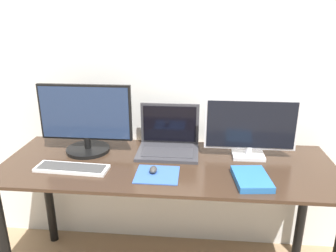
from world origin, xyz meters
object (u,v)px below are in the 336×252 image
Objects in this scene: laptop at (169,140)px; keyboard at (72,168)px; book at (252,179)px; mouse at (153,170)px; monitor_right at (251,127)px; monitor_left at (86,120)px.

keyboard is at bearing -148.21° from laptop.
mouse is at bearing 175.04° from book.
keyboard is (-0.94, -0.25, -0.17)m from monitor_right.
mouse is (0.42, -0.25, -0.17)m from monitor_left.
book is (-0.02, -0.29, -0.16)m from monitor_right.
monitor_left is 1.06× the size of monitor_right.
laptop reaches higher than book.
monitor_right is 2.03× the size of book.
monitor_right is at bearing 14.73° from keyboard.
monitor_left reaches higher than book.
mouse is at bearing -0.05° from keyboard.
monitor_left reaches higher than laptop.
monitor_right is 1.30× the size of keyboard.
laptop is 1.42× the size of book.
monitor_left reaches higher than mouse.
laptop is at bearing 173.66° from monitor_right.
monitor_left reaches higher than monitor_right.
monitor_right reaches higher than laptop.
keyboard is at bearing 179.95° from mouse.
keyboard is at bearing -165.27° from monitor_right.
book is at bearing -17.64° from monitor_left.
monitor_left is 8.57× the size of mouse.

